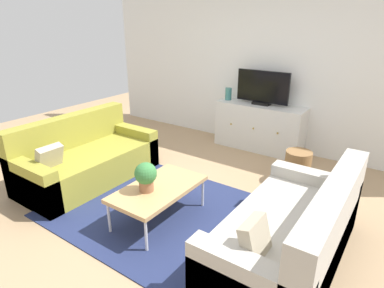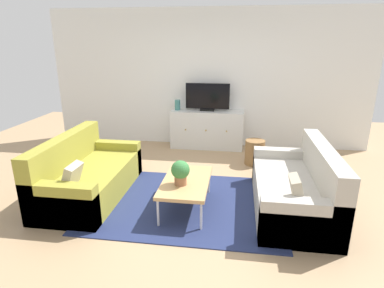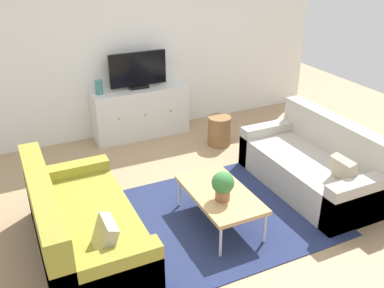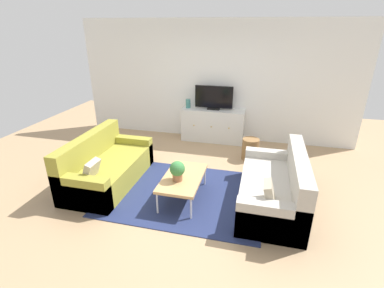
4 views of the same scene
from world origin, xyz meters
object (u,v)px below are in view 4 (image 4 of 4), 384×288
Objects in this scene: tv_console at (213,125)px; wicker_basket at (250,149)px; flat_screen_tv at (214,98)px; couch_right_side at (277,189)px; potted_plant at (177,170)px; coffee_table at (183,178)px; couch_left_side at (105,167)px; glass_vase at (188,104)px.

wicker_basket is at bearing -41.47° from tv_console.
flat_screen_tv is (-0.00, 0.02, 0.65)m from tv_console.
flat_screen_tv is (-1.41, 2.39, 0.75)m from couch_right_side.
couch_right_side is 4.12× the size of wicker_basket.
potted_plant is 2.73m from flat_screen_tv.
couch_left_side is at bearing 173.45° from coffee_table.
couch_left_side is 2.88m from couch_right_side.
tv_console reaches higher than coffee_table.
coffee_table is 2.38× the size of wicker_basket.
couch_left_side is at bearing 180.00° from couch_right_side.
potted_plant is 1.52× the size of glass_vase.
couch_left_side is 1.73× the size of coffee_table.
potted_plant is at bearing -118.01° from wicker_basket.
couch_left_side reaches higher than wicker_basket.
couch_right_side reaches higher than potted_plant.
tv_console is 7.05× the size of glass_vase.
potted_plant reaches higher than wicker_basket.
coffee_table is at bearing -118.59° from wicker_basket.
flat_screen_tv is (1.47, 2.39, 0.75)m from couch_left_side.
tv_console is at bearing 89.72° from coffee_table.
couch_left_side is 2.60m from glass_vase.
tv_console is 0.65m from flat_screen_tv.
flat_screen_tv is at bearing 137.84° from wicker_basket.
couch_left_side is 1.25× the size of tv_console.
wicker_basket is (2.40, 1.56, -0.06)m from couch_left_side.
flat_screen_tv is at bearing 58.44° from couch_left_side.
potted_plant is at bearing -91.26° from tv_console.
couch_left_side is at bearing -110.14° from glass_vase.
glass_vase reaches higher than coffee_table.
couch_left_side is at bearing -121.56° from flat_screen_tv.
tv_console is at bearing 88.74° from potted_plant.
wicker_basket is (0.94, 1.72, -0.15)m from coffee_table.
wicker_basket is at bearing 61.99° from potted_plant.
couch_left_side is 4.12× the size of wicker_basket.
couch_right_side is at bearing -59.28° from tv_console.
flat_screen_tv is 4.22× the size of glass_vase.
potted_plant is at bearing -91.25° from flat_screen_tv.
couch_left_side is at bearing -121.77° from tv_console.
potted_plant is at bearing -168.61° from couch_right_side.
glass_vase is (-0.54, 2.67, 0.29)m from potted_plant.
tv_console is at bearing 138.53° from wicker_basket.
couch_right_side is 8.80× the size of glass_vase.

